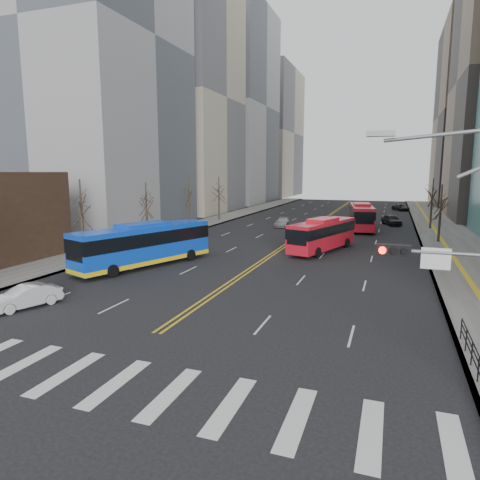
# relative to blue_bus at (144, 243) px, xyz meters

# --- Properties ---
(ground) EXTENTS (220.00, 220.00, 0.00)m
(ground) POSITION_rel_blue_bus_xyz_m (8.96, -18.26, -1.96)
(ground) COLOR black
(sidewalk_right) EXTENTS (7.00, 130.00, 0.15)m
(sidewalk_right) POSITION_rel_blue_bus_xyz_m (26.46, 26.74, -1.89)
(sidewalk_right) COLOR slate
(sidewalk_right) RESTS_ON ground
(sidewalk_left) EXTENTS (5.00, 130.00, 0.15)m
(sidewalk_left) POSITION_rel_blue_bus_xyz_m (-7.54, 26.74, -1.89)
(sidewalk_left) COLOR slate
(sidewalk_left) RESTS_ON ground
(crosswalk) EXTENTS (26.70, 4.00, 0.01)m
(crosswalk) POSITION_rel_blue_bus_xyz_m (8.96, -18.26, -1.96)
(crosswalk) COLOR silver
(crosswalk) RESTS_ON ground
(centerline) EXTENTS (0.55, 100.00, 0.01)m
(centerline) POSITION_rel_blue_bus_xyz_m (8.96, 36.74, -1.96)
(centerline) COLOR gold
(centerline) RESTS_ON ground
(office_towers) EXTENTS (83.00, 134.00, 58.00)m
(office_towers) POSITION_rel_blue_bus_xyz_m (9.09, 50.24, 21.96)
(office_towers) COLOR gray
(office_towers) RESTS_ON ground
(pedestrian_railing) EXTENTS (0.06, 6.06, 1.02)m
(pedestrian_railing) POSITION_rel_blue_bus_xyz_m (23.26, -12.26, -1.14)
(pedestrian_railing) COLOR black
(pedestrian_railing) RESTS_ON sidewalk_right
(street_trees) EXTENTS (35.20, 47.20, 7.60)m
(street_trees) POSITION_rel_blue_bus_xyz_m (1.78, 16.29, 2.91)
(street_trees) COLOR black
(street_trees) RESTS_ON ground
(blue_bus) EXTENTS (6.99, 13.10, 3.74)m
(blue_bus) POSITION_rel_blue_bus_xyz_m (0.00, 0.00, 0.00)
(blue_bus) COLOR blue
(blue_bus) RESTS_ON ground
(red_bus_near) EXTENTS (5.52, 10.85, 3.38)m
(red_bus_near) POSITION_rel_blue_bus_xyz_m (13.29, 12.11, -0.08)
(red_bus_near) COLOR red
(red_bus_near) RESTS_ON ground
(red_bus_far) EXTENTS (4.34, 11.94, 3.69)m
(red_bus_far) POSITION_rel_blue_bus_xyz_m (15.79, 30.40, 0.09)
(red_bus_far) COLOR red
(red_bus_far) RESTS_ON ground
(car_white) EXTENTS (2.76, 4.34, 1.35)m
(car_white) POSITION_rel_blue_bus_xyz_m (-0.55, -12.26, -1.29)
(car_white) COLOR silver
(car_white) RESTS_ON ground
(car_dark_mid) EXTENTS (3.44, 5.02, 1.59)m
(car_dark_mid) POSITION_rel_blue_bus_xyz_m (19.79, 37.01, -1.17)
(car_dark_mid) COLOR black
(car_dark_mid) RESTS_ON ground
(car_silver) EXTENTS (2.10, 4.51, 1.27)m
(car_silver) POSITION_rel_blue_bus_xyz_m (4.68, 29.51, -1.33)
(car_silver) COLOR #9F9FA4
(car_silver) RESTS_ON ground
(car_dark_far) EXTENTS (3.84, 5.13, 1.30)m
(car_dark_far) POSITION_rel_blue_bus_xyz_m (21.46, 62.89, -1.32)
(car_dark_far) COLOR black
(car_dark_far) RESTS_ON ground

